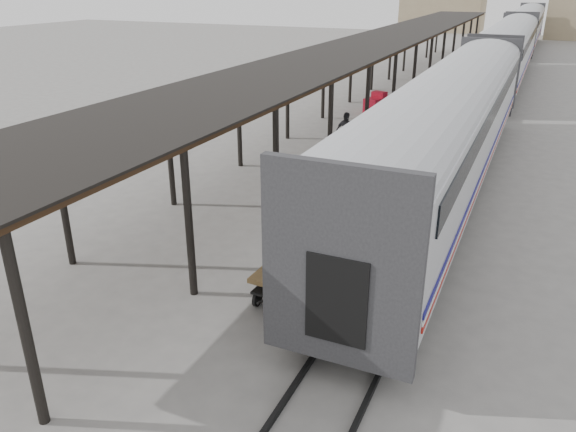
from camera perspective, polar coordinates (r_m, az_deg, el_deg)
The scene contains 10 objects.
ground at distance 15.77m, azimuth -1.40°, elevation -5.50°, with size 160.00×160.00×0.00m, color slate.
train at distance 46.62m, azimuth 21.39°, elevation 15.51°, with size 3.45×76.01×4.01m.
canopy at distance 37.85m, azimuth 10.13°, elevation 17.29°, with size 4.90×64.30×4.15m.
rails at distance 47.17m, azimuth 20.95°, elevation 12.38°, with size 1.54×150.00×0.12m.
building_left at distance 95.95m, azimuth 15.46°, elevation 19.48°, with size 12.00×8.00×6.00m, color tan.
baggage_cart at distance 14.37m, azimuth 0.45°, elevation -5.59°, with size 1.37×2.46×0.86m.
suitcase_stack at distance 14.49m, azimuth 0.56°, elevation -3.55°, with size 1.23×1.14×0.46m.
luggage_tug at distance 34.83m, azimuth 8.92°, elevation 11.19°, with size 1.24×1.62×1.27m.
porter at distance 13.30m, azimuth 0.28°, elevation -3.26°, with size 0.57×0.37×1.56m, color navy.
pedestrian at distance 26.53m, azimuth 5.93°, elevation 8.46°, with size 1.09×0.46×1.87m, color black.
Camera 1 is at (6.03, -12.49, 7.51)m, focal length 35.00 mm.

